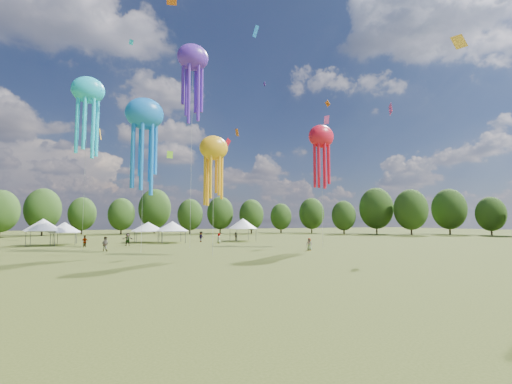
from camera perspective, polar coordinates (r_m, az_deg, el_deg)
name	(u,v)px	position (r m, az deg, el deg)	size (l,w,h in m)	color
ground	(380,322)	(14.57, 19.40, -19.24)	(300.00, 300.00, 0.00)	#384416
spectator_near	(105,244)	(47.57, -23.27, -7.74)	(0.86, 0.67, 1.77)	gray
spectators_far	(179,239)	(58.22, -12.36, -7.40)	(27.29, 25.68, 1.91)	gray
festival_tents	(144,226)	(62.93, -17.67, -5.20)	(37.81, 8.30, 4.19)	#47474C
show_kites	(185,116)	(47.88, -11.43, 12.03)	(34.42, 15.19, 28.91)	blue
small_kites	(164,27)	(59.58, -14.61, 24.47)	(69.91, 63.14, 45.60)	blue
treeline	(134,207)	(73.18, -19.11, -2.24)	(201.57, 95.24, 13.43)	#38281C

